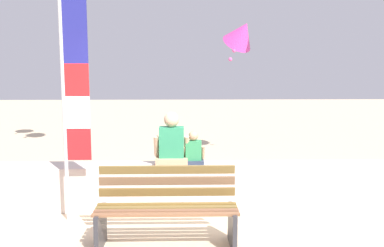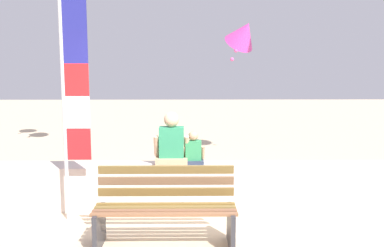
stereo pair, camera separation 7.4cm
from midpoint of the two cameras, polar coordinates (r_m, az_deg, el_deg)
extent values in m
plane|color=beige|center=(5.38, 1.39, -14.82)|extent=(40.00, 40.00, 0.00)
cube|color=beige|center=(6.29, 0.92, -8.30)|extent=(6.48, 0.50, 0.64)
cube|color=brown|center=(4.77, -3.95, -12.07)|extent=(1.62, 0.07, 0.03)
cube|color=brown|center=(4.87, -3.89, -11.62)|extent=(1.62, 0.07, 0.03)
cube|color=brown|center=(4.98, -3.84, -11.18)|extent=(1.62, 0.07, 0.03)
cube|color=brown|center=(5.08, -3.78, -10.77)|extent=(1.62, 0.07, 0.03)
cube|color=brown|center=(5.15, -3.75, -9.12)|extent=(1.62, 0.05, 0.10)
cube|color=brown|center=(5.13, -3.75, -7.66)|extent=(1.62, 0.05, 0.10)
cube|color=brown|center=(5.12, -3.75, -6.19)|extent=(1.62, 0.05, 0.10)
cube|color=#2D2D33|center=(5.09, -12.55, -13.62)|extent=(0.05, 0.53, 0.45)
cube|color=#2D2D33|center=(5.03, 4.98, -13.73)|extent=(0.05, 0.53, 0.45)
cube|color=tan|center=(6.15, -3.07, -5.03)|extent=(0.45, 0.37, 0.12)
cube|color=#2B8358|center=(6.10, -3.09, -2.49)|extent=(0.35, 0.23, 0.43)
cylinder|color=#D6A884|center=(6.10, -5.13, -3.00)|extent=(0.07, 0.17, 0.31)
cylinder|color=#D6A884|center=(6.08, -1.05, -2.99)|extent=(0.07, 0.17, 0.31)
sphere|color=#D6A884|center=(6.05, -3.11, 0.53)|extent=(0.22, 0.22, 0.22)
cube|color=#2B354A|center=(6.16, -0.16, -5.22)|extent=(0.29, 0.24, 0.08)
cube|color=#318651|center=(6.12, -0.16, -3.59)|extent=(0.23, 0.15, 0.28)
cylinder|color=tan|center=(6.11, -1.47, -3.92)|extent=(0.05, 0.11, 0.20)
cylinder|color=tan|center=(6.12, 1.15, -3.91)|extent=(0.05, 0.11, 0.20)
sphere|color=tan|center=(6.08, -0.16, -1.65)|extent=(0.14, 0.14, 0.14)
cylinder|color=#B7B7BC|center=(5.80, -17.08, 1.54)|extent=(0.05, 0.05, 2.93)
cube|color=red|center=(5.82, -15.20, -2.70)|extent=(0.31, 0.02, 0.42)
cube|color=white|center=(5.76, -15.35, 1.43)|extent=(0.31, 0.02, 0.42)
cube|color=red|center=(5.73, -15.51, 5.63)|extent=(0.31, 0.02, 0.42)
cube|color=navy|center=(5.73, -15.67, 9.86)|extent=(0.31, 0.02, 0.42)
cube|color=navy|center=(5.76, -15.83, 14.06)|extent=(0.31, 0.02, 0.42)
cone|color=#DB3D9E|center=(9.23, 6.44, 11.87)|extent=(0.99, 1.04, 0.81)
sphere|color=#ED509C|center=(9.16, 5.93, 10.78)|extent=(0.08, 0.08, 0.08)
sphere|color=#ED509C|center=(9.09, 5.42, 9.67)|extent=(0.08, 0.08, 0.08)
sphere|color=#ED509C|center=(9.02, 4.91, 8.55)|extent=(0.08, 0.08, 0.08)
camera|label=1|loc=(0.04, -90.35, -0.05)|focal=39.89mm
camera|label=2|loc=(0.04, 89.65, 0.05)|focal=39.89mm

